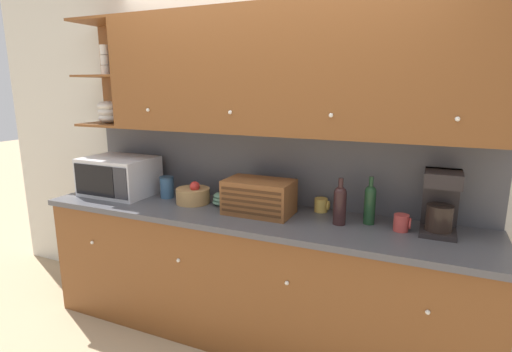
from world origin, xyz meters
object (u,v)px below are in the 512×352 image
Objects in this scene: fruit_basket at (193,195)px; wine_bottle at (340,203)px; microwave at (119,176)px; storage_canister at (167,187)px; coffee_maker at (441,202)px; bowl_stack_on_counter at (222,199)px; mug_blue_second at (321,205)px; bread_box at (259,197)px; mug at (402,223)px; second_wine_bottle at (370,203)px.

wine_bottle is at bearing -1.29° from fruit_basket.
storage_canister is at bearing 9.26° from microwave.
bowl_stack_on_counter is at bearing -179.22° from coffee_maker.
mug_blue_second is (1.62, 0.21, -0.10)m from microwave.
bread_box is (0.55, -0.03, 0.06)m from fruit_basket.
storage_canister is 0.37× the size of bread_box.
mug is at bearing 0.84° from microwave.
microwave is at bearing -177.92° from fruit_basket.
mug is at bearing -15.37° from second_wine_bottle.
storage_canister is 0.83m from bread_box.
coffee_maker reaches higher than mug_blue_second.
wine_bottle is at bearing 0.69° from bread_box.
storage_canister is (0.41, 0.07, -0.07)m from microwave.
mug is (0.20, -0.06, -0.09)m from second_wine_bottle.
second_wine_bottle reaches higher than mug_blue_second.
second_wine_bottle reaches higher than fruit_basket.
fruit_basket is 1.48m from mug.
bowl_stack_on_counter is at bearing 175.58° from wine_bottle.
microwave is 0.69m from fruit_basket.
coffee_maker is (0.20, 0.06, 0.14)m from mug.
wine_bottle is (1.11, -0.02, 0.08)m from fruit_basket.
bowl_stack_on_counter is at bearing -168.80° from mug_blue_second.
mug is at bearing -18.09° from mug_blue_second.
wine_bottle is (0.17, -0.21, 0.09)m from mug_blue_second.
bowl_stack_on_counter is (0.49, 0.00, -0.04)m from storage_canister.
mug_blue_second is 0.57m from mug.
mug_blue_second is 0.38m from second_wine_bottle.
microwave is 2.36m from coffee_maker.
microwave is at bearing -175.69° from bowl_stack_on_counter.
mug_blue_second is at bearing 29.53° from bread_box.
microwave is 1.45× the size of coffee_maker.
second_wine_bottle is (0.34, -0.12, 0.09)m from mug_blue_second.
bread_box is (1.24, -0.01, -0.03)m from microwave.
fruit_basket reaches higher than bowl_stack_on_counter.
bowl_stack_on_counter is at bearing -178.99° from second_wine_bottle.
wine_bottle is 0.38m from mug.
storage_canister is at bearing -179.92° from bowl_stack_on_counter.
storage_canister is at bearing -179.40° from coffee_maker.
storage_canister is 0.49m from bowl_stack_on_counter.
bowl_stack_on_counter is (0.22, 0.04, -0.02)m from fruit_basket.
storage_canister is at bearing -179.29° from second_wine_bottle.
coffee_maker reaches higher than mug.
mug reaches higher than mug_blue_second.
mug_blue_second is at bearing 161.91° from mug.
fruit_basket is 1.28m from second_wine_bottle.
wine_bottle is (0.55, 0.01, 0.02)m from bread_box.
fruit_basket is at bearing -168.84° from mug_blue_second.
wine_bottle reaches higher than storage_canister.
mug is (1.75, -0.04, -0.03)m from storage_canister.
second_wine_bottle reaches higher than bowl_stack_on_counter.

